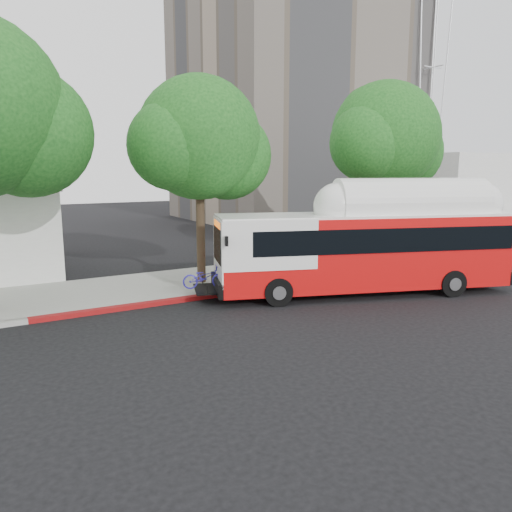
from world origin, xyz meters
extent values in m
plane|color=black|center=(0.00, 0.00, 0.00)|extent=(120.00, 120.00, 0.00)
cube|color=gray|center=(0.00, 6.50, 0.07)|extent=(60.00, 5.00, 0.15)
cube|color=gray|center=(0.00, 3.90, 0.07)|extent=(60.00, 0.30, 0.15)
cube|color=maroon|center=(-3.00, 3.90, 0.08)|extent=(10.00, 0.32, 0.16)
sphere|color=#134314|center=(-7.41, 5.70, 6.08)|extent=(4.35, 4.35, 4.35)
cylinder|color=#2D2116|center=(-1.00, 6.00, 2.72)|extent=(0.36, 0.36, 5.44)
sphere|color=#134314|center=(-1.00, 6.00, 6.12)|extent=(5.00, 5.00, 5.00)
sphere|color=#134314|center=(0.38, 6.20, 5.44)|extent=(3.75, 3.75, 3.75)
cylinder|color=#2D2116|center=(9.00, 5.80, 2.88)|extent=(0.36, 0.36, 5.76)
sphere|color=#134314|center=(9.00, 5.80, 6.48)|extent=(5.40, 5.40, 5.40)
sphere|color=#134314|center=(10.48, 6.00, 5.76)|extent=(4.05, 4.05, 4.05)
cube|color=gray|center=(18.00, 28.00, 17.50)|extent=(18.00, 18.00, 35.00)
cube|color=silver|center=(30.00, 16.00, 3.00)|extent=(20.00, 12.00, 6.00)
cube|color=red|center=(3.94, 1.49, 1.71)|extent=(11.61, 5.97, 2.76)
cube|color=black|center=(4.39, 1.34, 2.28)|extent=(10.54, 5.66, 0.90)
cube|color=white|center=(3.94, 1.49, 3.13)|extent=(11.58, 5.90, 0.10)
cube|color=white|center=(5.74, 0.89, 3.38)|extent=(6.38, 3.74, 0.52)
cube|color=black|center=(-1.97, 3.47, 0.48)|extent=(1.27, 1.86, 0.06)
imported|color=#2B229F|center=(-1.97, 3.47, 0.93)|extent=(1.06, 1.73, 0.86)
camera|label=1|loc=(-9.32, -13.10, 4.91)|focal=35.00mm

